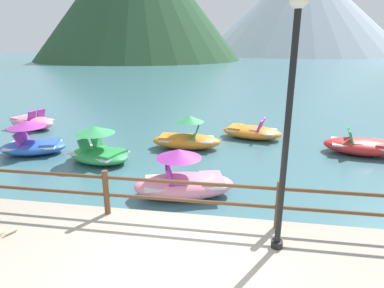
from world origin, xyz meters
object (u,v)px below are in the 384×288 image
Objects in this scene: pedal_boat_1 at (361,146)px; pedal_boat_7 at (252,132)px; pedal_boat_3 at (187,138)px; pedal_boat_0 at (32,143)px; lamp_post at (289,106)px; pedal_boat_5 at (184,181)px; pedal_boat_6 at (99,150)px; pedal_boat_2 at (32,122)px.

pedal_boat_7 is at bearing 158.90° from pedal_boat_1.
pedal_boat_0 is at bearing -164.66° from pedal_boat_3.
lamp_post is at bearing -67.09° from pedal_boat_3.
pedal_boat_1 is at bearing 3.10° from pedal_boat_3.
pedal_boat_1 reaches higher than pedal_boat_7.
pedal_boat_7 is (1.80, 5.72, -0.15)m from pedal_boat_5.
pedal_boat_3 is 3.21m from pedal_boat_6.
pedal_boat_3 is at bearing -13.13° from pedal_boat_2.
pedal_boat_5 reaches higher than pedal_boat_1.
lamp_post is 1.61× the size of pedal_boat_2.
pedal_boat_3 is 1.03× the size of pedal_boat_6.
pedal_boat_1 is (11.49, 1.79, -0.11)m from pedal_boat_0.
lamp_post is at bearing -88.06° from pedal_boat_7.
pedal_boat_7 is at bearing 22.82° from pedal_boat_0.
pedal_boat_5 is 1.04× the size of pedal_boat_7.
pedal_boat_3 reaches higher than pedal_boat_1.
pedal_boat_0 is at bearing 171.58° from pedal_boat_6.
pedal_boat_3 is (-2.70, 6.38, -2.47)m from lamp_post.
pedal_boat_1 is 6.20m from pedal_boat_3.
pedal_boat_2 is 7.73m from pedal_boat_3.
pedal_boat_5 reaches higher than pedal_boat_3.
pedal_boat_3 is 0.97× the size of pedal_boat_7.
pedal_boat_6 is 0.95× the size of pedal_boat_7.
lamp_post is 8.58m from pedal_boat_7.
pedal_boat_2 reaches higher than pedal_boat_1.
pedal_boat_0 is 2.69m from pedal_boat_6.
lamp_post reaches higher than pedal_boat_5.
pedal_boat_5 is (-2.08, 2.46, -2.45)m from lamp_post.
pedal_boat_6 is (4.89, -3.60, 0.09)m from pedal_boat_2.
pedal_boat_0 is 3.91m from pedal_boat_2.
pedal_boat_3 reaches higher than pedal_boat_2.
pedal_boat_0 is 0.96× the size of pedal_boat_3.
pedal_boat_0 reaches higher than pedal_boat_1.
pedal_boat_0 reaches higher than pedal_boat_7.
pedal_boat_6 is at bearing -8.42° from pedal_boat_0.
pedal_boat_5 is at bearing -34.87° from pedal_boat_2.
pedal_boat_5 is (-5.57, -4.26, 0.12)m from pedal_boat_1.
pedal_boat_3 is (5.29, 1.45, -0.01)m from pedal_boat_0.
pedal_boat_6 is at bearing 147.44° from pedal_boat_5.
pedal_boat_0 is 0.99× the size of pedal_boat_6.
lamp_post is 1.53× the size of pedal_boat_7.
pedal_boat_1 is 9.09m from pedal_boat_6.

